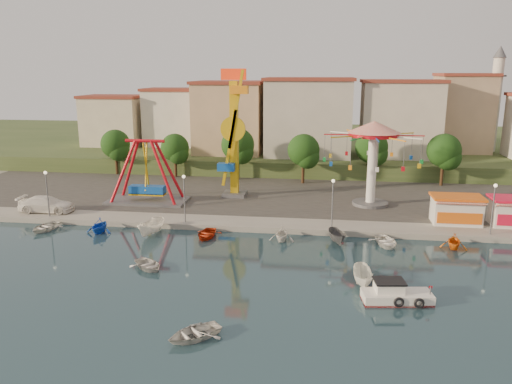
% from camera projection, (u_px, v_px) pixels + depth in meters
% --- Properties ---
extents(ground, '(200.00, 200.00, 0.00)m').
position_uv_depth(ground, '(236.00, 278.00, 41.61)').
color(ground, '#152E3A').
rests_on(ground, ground).
extents(quay_deck, '(200.00, 100.00, 0.60)m').
position_uv_depth(quay_deck, '(289.00, 155.00, 101.23)').
color(quay_deck, '#9E998E').
rests_on(quay_deck, ground).
extents(asphalt_pad, '(90.00, 28.00, 0.01)m').
position_uv_depth(asphalt_pad, '(273.00, 189.00, 70.35)').
color(asphalt_pad, '#4C4944').
rests_on(asphalt_pad, quay_deck).
extents(hill_terrace, '(200.00, 60.00, 3.00)m').
position_uv_depth(hill_terrace, '(291.00, 145.00, 105.76)').
color(hill_terrace, '#384C26').
rests_on(hill_terrace, ground).
extents(pirate_ship_ride, '(10.00, 5.00, 8.00)m').
position_uv_depth(pirate_ship_ride, '(146.00, 173.00, 62.56)').
color(pirate_ship_ride, '#59595E').
rests_on(pirate_ship_ride, quay_deck).
extents(kamikaze_tower, '(3.61, 3.10, 16.50)m').
position_uv_depth(kamikaze_tower, '(235.00, 136.00, 64.36)').
color(kamikaze_tower, '#59595E').
rests_on(kamikaze_tower, quay_deck).
extents(wave_swinger, '(11.60, 11.60, 10.40)m').
position_uv_depth(wave_swinger, '(373.00, 144.00, 60.19)').
color(wave_swinger, '#59595E').
rests_on(wave_swinger, quay_deck).
extents(booth_left, '(5.40, 3.78, 3.08)m').
position_uv_depth(booth_left, '(456.00, 209.00, 54.16)').
color(booth_left, white).
rests_on(booth_left, quay_deck).
extents(lamp_post_0, '(0.14, 0.14, 5.00)m').
position_uv_depth(lamp_post_0, '(48.00, 195.00, 56.54)').
color(lamp_post_0, '#59595E').
rests_on(lamp_post_0, quay_deck).
extents(lamp_post_1, '(0.14, 0.14, 5.00)m').
position_uv_depth(lamp_post_1, '(185.00, 200.00, 54.44)').
color(lamp_post_1, '#59595E').
rests_on(lamp_post_1, quay_deck).
extents(lamp_post_2, '(0.14, 0.14, 5.00)m').
position_uv_depth(lamp_post_2, '(332.00, 205.00, 52.34)').
color(lamp_post_2, '#59595E').
rests_on(lamp_post_2, quay_deck).
extents(lamp_post_3, '(0.14, 0.14, 5.00)m').
position_uv_depth(lamp_post_3, '(493.00, 211.00, 50.24)').
color(lamp_post_3, '#59595E').
rests_on(lamp_post_3, quay_deck).
extents(tree_0, '(4.60, 4.60, 7.19)m').
position_uv_depth(tree_0, '(115.00, 144.00, 79.33)').
color(tree_0, '#382314').
rests_on(tree_0, quay_deck).
extents(tree_1, '(4.35, 4.35, 6.80)m').
position_uv_depth(tree_1, '(175.00, 148.00, 77.37)').
color(tree_1, '#382314').
rests_on(tree_1, quay_deck).
extents(tree_2, '(5.02, 5.02, 7.85)m').
position_uv_depth(tree_2, '(238.00, 145.00, 75.47)').
color(tree_2, '#382314').
rests_on(tree_2, quay_deck).
extents(tree_3, '(4.68, 4.68, 7.32)m').
position_uv_depth(tree_3, '(304.00, 150.00, 72.86)').
color(tree_3, '#382314').
rests_on(tree_3, quay_deck).
extents(tree_4, '(4.86, 4.86, 7.60)m').
position_uv_depth(tree_4, '(372.00, 147.00, 74.38)').
color(tree_4, '#382314').
rests_on(tree_4, quay_deck).
extents(tree_5, '(4.83, 4.83, 7.54)m').
position_uv_depth(tree_5, '(444.00, 151.00, 71.32)').
color(tree_5, '#382314').
rests_on(tree_5, quay_deck).
extents(building_0, '(9.26, 9.53, 11.87)m').
position_uv_depth(building_0, '(95.00, 117.00, 88.23)').
color(building_0, beige).
rests_on(building_0, hill_terrace).
extents(building_1, '(12.33, 9.01, 8.63)m').
position_uv_depth(building_1, '(170.00, 124.00, 92.15)').
color(building_1, silver).
rests_on(building_1, hill_terrace).
extents(building_2, '(11.95, 9.28, 11.23)m').
position_uv_depth(building_2, '(241.00, 117.00, 90.68)').
color(building_2, tan).
rests_on(building_2, hill_terrace).
extents(building_3, '(12.59, 10.50, 9.20)m').
position_uv_depth(building_3, '(317.00, 126.00, 86.07)').
color(building_3, beige).
rests_on(building_3, hill_terrace).
extents(building_4, '(10.75, 9.23, 9.24)m').
position_uv_depth(building_4, '(394.00, 125.00, 87.57)').
color(building_4, beige).
rests_on(building_4, hill_terrace).
extents(building_5, '(12.77, 10.96, 11.21)m').
position_uv_depth(building_5, '(477.00, 121.00, 83.79)').
color(building_5, tan).
rests_on(building_5, hill_terrace).
extents(minaret, '(2.80, 2.80, 18.00)m').
position_uv_depth(minaret, '(495.00, 96.00, 85.91)').
color(minaret, silver).
rests_on(minaret, hill_terrace).
extents(cabin_motorboat, '(5.34, 2.63, 1.80)m').
position_uv_depth(cabin_motorboat, '(395.00, 296.00, 37.19)').
color(cabin_motorboat, white).
rests_on(cabin_motorboat, ground).
extents(rowboat_a, '(4.25, 4.18, 0.72)m').
position_uv_depth(rowboat_a, '(148.00, 265.00, 43.42)').
color(rowboat_a, silver).
rests_on(rowboat_a, ground).
extents(rowboat_b, '(4.47, 4.41, 0.76)m').
position_uv_depth(rowboat_b, '(194.00, 333.00, 32.10)').
color(rowboat_b, silver).
rests_on(rowboat_b, ground).
extents(skiff, '(1.62, 3.95, 1.50)m').
position_uv_depth(skiff, '(363.00, 277.00, 39.85)').
color(skiff, white).
rests_on(skiff, ground).
extents(van, '(6.54, 2.99, 1.85)m').
position_uv_depth(van, '(46.00, 204.00, 58.74)').
color(van, white).
rests_on(van, quay_deck).
extents(moored_boat_0, '(3.36, 4.19, 0.77)m').
position_uv_depth(moored_boat_0, '(45.00, 227.00, 53.94)').
color(moored_boat_0, silver).
rests_on(moored_boat_0, ground).
extents(moored_boat_1, '(2.77, 3.18, 1.64)m').
position_uv_depth(moored_boat_1, '(99.00, 225.00, 53.02)').
color(moored_boat_1, blue).
rests_on(moored_boat_1, ground).
extents(moored_boat_2, '(2.63, 4.53, 1.65)m').
position_uv_depth(moored_boat_2, '(151.00, 228.00, 52.26)').
color(moored_boat_2, white).
rests_on(moored_boat_2, ground).
extents(moored_boat_3, '(2.84, 3.84, 0.77)m').
position_uv_depth(moored_boat_3, '(206.00, 234.00, 51.59)').
color(moored_boat_3, '#B72C0E').
rests_on(moored_boat_3, ground).
extents(moored_boat_4, '(2.69, 3.07, 1.55)m').
position_uv_depth(moored_boat_4, '(282.00, 234.00, 50.47)').
color(moored_boat_4, silver).
rests_on(moored_boat_4, ground).
extents(moored_boat_5, '(2.23, 3.77, 1.37)m').
position_uv_depth(moored_boat_5, '(337.00, 237.00, 49.76)').
color(moored_boat_5, '#505055').
rests_on(moored_boat_5, ground).
extents(moored_boat_6, '(3.61, 4.45, 0.81)m').
position_uv_depth(moored_boat_6, '(386.00, 242.00, 49.20)').
color(moored_boat_6, white).
rests_on(moored_boat_6, ground).
extents(moored_boat_7, '(3.09, 3.39, 1.54)m').
position_uv_depth(moored_boat_7, '(454.00, 241.00, 48.27)').
color(moored_boat_7, orange).
rests_on(moored_boat_7, ground).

